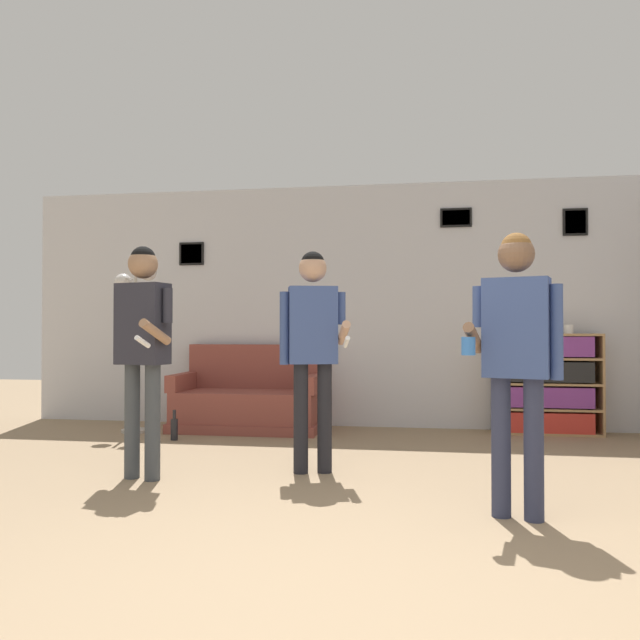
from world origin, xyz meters
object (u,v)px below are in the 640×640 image
object	(u,v)px
bookshelf	(546,384)
bottle_on_floor	(174,428)
person_player_foreground_left	(142,336)
person_player_foreground_center	(313,336)
person_watcher_holding_cup	(516,343)
couch	(249,402)
floor_lamp	(136,307)
drinking_cup	(569,329)

from	to	relation	value
bookshelf	bottle_on_floor	size ratio (longest dim) A/B	3.63
bookshelf	person_player_foreground_left	distance (m)	4.16
person_player_foreground_center	bottle_on_floor	world-z (taller)	person_player_foreground_center
person_watcher_holding_cup	bookshelf	bearing A→B (deg)	76.10
bottle_on_floor	couch	bearing A→B (deg)	54.42
couch	bookshelf	distance (m)	3.14
person_watcher_holding_cup	bottle_on_floor	xyz separation A→B (m)	(-2.91, 2.11, -0.88)
floor_lamp	person_player_foreground_left	distance (m)	2.19
person_player_foreground_center	bookshelf	bearing A→B (deg)	45.21
couch	person_player_foreground_left	bearing A→B (deg)	-93.84
bookshelf	floor_lamp	world-z (taller)	floor_lamp
couch	bottle_on_floor	size ratio (longest dim) A/B	5.33
couch	person_player_foreground_left	xyz separation A→B (m)	(-0.15, -2.31, 0.74)
person_watcher_holding_cup	floor_lamp	bearing A→B (deg)	144.53
couch	person_watcher_holding_cup	bearing A→B (deg)	-50.38
person_player_foreground_center	drinking_cup	world-z (taller)	person_player_foreground_center
floor_lamp	bottle_on_floor	xyz separation A→B (m)	(0.59, -0.39, -1.20)
bottle_on_floor	drinking_cup	xyz separation A→B (m)	(3.89, 0.95, 0.97)
person_player_foreground_left	bottle_on_floor	size ratio (longest dim) A/B	5.69
floor_lamp	person_player_foreground_left	size ratio (longest dim) A/B	1.06
person_player_foreground_left	drinking_cup	bearing A→B (deg)	35.53
drinking_cup	bottle_on_floor	bearing A→B (deg)	-166.26
couch	bottle_on_floor	bearing A→B (deg)	-125.58
person_player_foreground_center	drinking_cup	xyz separation A→B (m)	(2.32, 2.11, 0.06)
person_player_foreground_center	person_watcher_holding_cup	size ratio (longest dim) A/B	1.02
floor_lamp	couch	bearing A→B (deg)	17.80
drinking_cup	person_player_foreground_left	bearing A→B (deg)	-144.47
bookshelf	floor_lamp	bearing A→B (deg)	-172.52
floor_lamp	person_watcher_holding_cup	size ratio (longest dim) A/B	1.09
bookshelf	person_player_foreground_center	bearing A→B (deg)	-134.79
drinking_cup	bookshelf	bearing A→B (deg)	179.96
couch	person_player_foreground_center	distance (m)	2.29
couch	person_player_foreground_center	xyz separation A→B (m)	(1.03, -1.92, 0.73)
couch	floor_lamp	distance (m)	1.57
couch	bookshelf	xyz separation A→B (m)	(3.12, 0.19, 0.22)
person_player_foreground_left	person_player_foreground_center	size ratio (longest dim) A/B	1.01
person_player_foreground_left	person_watcher_holding_cup	bearing A→B (deg)	-12.40
person_player_foreground_left	bottle_on_floor	bearing A→B (deg)	103.98
floor_lamp	person_watcher_holding_cup	distance (m)	4.31
person_player_foreground_left	person_watcher_holding_cup	distance (m)	2.58
floor_lamp	bookshelf	bearing A→B (deg)	7.48
person_player_foreground_center	person_watcher_holding_cup	world-z (taller)	person_player_foreground_center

